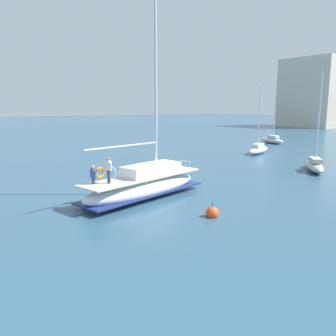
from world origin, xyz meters
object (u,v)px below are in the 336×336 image
(mooring_buoy, at_px, (212,213))
(moored_sloop_near, at_px, (259,149))
(main_sailboat, at_px, (145,184))
(seagull, at_px, (84,205))
(moored_sloop_far, at_px, (315,165))
(moored_cutter_right, at_px, (272,140))

(mooring_buoy, bearing_deg, moored_sloop_near, 122.95)
(main_sailboat, relative_size, mooring_buoy, 12.98)
(mooring_buoy, bearing_deg, main_sailboat, -172.23)
(main_sailboat, relative_size, moored_sloop_near, 1.48)
(main_sailboat, distance_m, seagull, 4.21)
(seagull, bearing_deg, moored_sloop_near, 107.57)
(mooring_buoy, bearing_deg, seagull, -140.82)
(moored_sloop_far, xyz_separation_m, mooring_buoy, (3.92, -17.17, -0.39))
(moored_sloop_near, xyz_separation_m, moored_cutter_right, (-6.67, 11.97, -0.02))
(main_sailboat, distance_m, moored_sloop_far, 18.01)
(main_sailboat, height_order, moored_sloop_far, main_sailboat)
(main_sailboat, relative_size, moored_sloop_far, 1.37)
(seagull, xyz_separation_m, mooring_buoy, (5.99, 4.88, 0.06))
(seagull, distance_m, mooring_buoy, 7.73)
(seagull, height_order, mooring_buoy, mooring_buoy)
(moored_sloop_near, height_order, moored_sloop_far, moored_sloop_far)
(moored_cutter_right, height_order, seagull, moored_cutter_right)
(main_sailboat, bearing_deg, moored_cutter_right, 114.07)
(moored_sloop_near, height_order, moored_cutter_right, moored_sloop_near)
(moored_cutter_right, relative_size, seagull, 5.84)
(moored_sloop_near, xyz_separation_m, moored_sloop_far, (10.82, -5.56, 0.00))
(moored_cutter_right, xyz_separation_m, seagull, (15.42, -39.59, -0.43))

